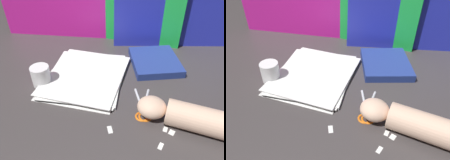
% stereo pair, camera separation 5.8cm
% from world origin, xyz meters
% --- Properties ---
extents(ground_plane, '(6.00, 6.00, 0.00)m').
position_xyz_m(ground_plane, '(0.00, 0.00, 0.00)').
color(ground_plane, '#3D3838').
extents(backdrop_panel_left, '(0.75, 0.07, 0.37)m').
position_xyz_m(backdrop_panel_left, '(-0.27, 0.42, 0.18)').
color(backdrop_panel_left, '#D81E9E').
rests_on(backdrop_panel_left, ground_plane).
extents(backdrop_panel_right, '(0.69, 0.14, 0.41)m').
position_xyz_m(backdrop_panel_right, '(0.27, 0.42, 0.20)').
color(backdrop_panel_right, '#2833D1').
rests_on(backdrop_panel_right, ground_plane).
extents(paper_stack, '(0.31, 0.36, 0.02)m').
position_xyz_m(paper_stack, '(-0.13, 0.07, 0.01)').
color(paper_stack, white).
rests_on(paper_stack, ground_plane).
extents(book_closed, '(0.25, 0.26, 0.03)m').
position_xyz_m(book_closed, '(0.13, 0.21, 0.02)').
color(book_closed, navy).
rests_on(book_closed, ground_plane).
extents(scissors, '(0.08, 0.17, 0.01)m').
position_xyz_m(scissors, '(0.11, -0.07, 0.00)').
color(scissors, silver).
rests_on(scissors, ground_plane).
extents(hand_forearm, '(0.31, 0.14, 0.08)m').
position_xyz_m(hand_forearm, '(0.24, -0.11, 0.04)').
color(hand_forearm, beige).
rests_on(hand_forearm, ground_plane).
extents(paper_scrap_near, '(0.02, 0.02, 0.00)m').
position_xyz_m(paper_scrap_near, '(0.18, -0.14, 0.00)').
color(paper_scrap_near, white).
rests_on(paper_scrap_near, ground_plane).
extents(paper_scrap_mid, '(0.02, 0.03, 0.00)m').
position_xyz_m(paper_scrap_mid, '(0.01, -0.17, 0.00)').
color(paper_scrap_mid, white).
rests_on(paper_scrap_mid, ground_plane).
extents(paper_scrap_far, '(0.02, 0.02, 0.00)m').
position_xyz_m(paper_scrap_far, '(0.20, -0.15, 0.00)').
color(paper_scrap_far, white).
rests_on(paper_scrap_far, ground_plane).
extents(paper_scrap_side, '(0.02, 0.03, 0.00)m').
position_xyz_m(paper_scrap_side, '(0.16, -0.20, 0.00)').
color(paper_scrap_side, white).
rests_on(paper_scrap_side, ground_plane).
extents(mug, '(0.07, 0.07, 0.08)m').
position_xyz_m(mug, '(-0.28, -0.00, 0.04)').
color(mug, white).
rests_on(mug, ground_plane).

